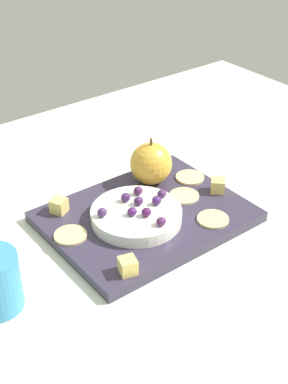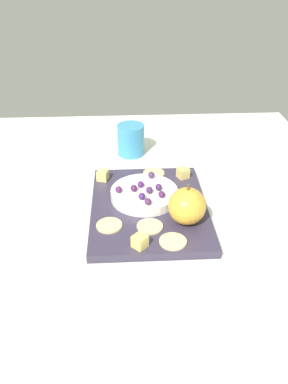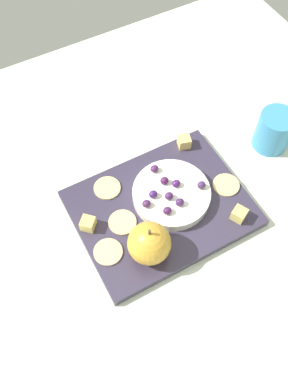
{
  "view_description": "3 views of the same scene",
  "coord_description": "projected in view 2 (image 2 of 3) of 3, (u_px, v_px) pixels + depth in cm",
  "views": [
    {
      "loc": [
        -51.65,
        -59.35,
        60.58
      ],
      "look_at": [
        -3.53,
        3.25,
        9.4
      ],
      "focal_mm": 51.47,
      "sensor_mm": 36.0,
      "label": 1
    },
    {
      "loc": [
        68.52,
        -3.44,
        55.46
      ],
      "look_at": [
        -2.04,
        0.41,
        11.17
      ],
      "focal_mm": 36.99,
      "sensor_mm": 36.0,
      "label": 2
    },
    {
      "loc": [
        17.47,
        34.6,
        76.98
      ],
      "look_at": [
        -1.55,
        -0.31,
        11.04
      ],
      "focal_mm": 38.76,
      "sensor_mm": 36.0,
      "label": 3
    }
  ],
  "objects": [
    {
      "name": "cheese_cube_1",
      "position": [
        103.0,
        175.0,
        0.97
      ],
      "size": [
        3.08,
        3.08,
        2.49
      ],
      "primitive_type": "cube",
      "rotation": [
        0.0,
        0.0,
        1.29
      ],
      "color": "#F3D16F",
      "rests_on": "platter"
    },
    {
      "name": "cracker_2",
      "position": [
        173.0,
        241.0,
        0.77
      ],
      "size": [
        5.37,
        5.37,
        0.4
      ],
      "primitive_type": "cylinder",
      "color": "#DDBA89",
      "rests_on": "platter"
    },
    {
      "name": "grape_6",
      "position": [
        119.0,
        190.0,
        0.88
      ],
      "size": [
        1.67,
        1.5,
        1.42
      ],
      "primitive_type": "ellipsoid",
      "color": "#4C2152",
      "rests_on": "serving_dish"
    },
    {
      "name": "grape_5",
      "position": [
        141.0,
        184.0,
        0.9
      ],
      "size": [
        1.67,
        1.5,
        1.38
      ],
      "primitive_type": "ellipsoid",
      "color": "#471D5E",
      "rests_on": "serving_dish"
    },
    {
      "name": "grape_2",
      "position": [
        143.0,
        196.0,
        0.86
      ],
      "size": [
        1.67,
        1.5,
        1.5
      ],
      "primitive_type": "ellipsoid",
      "color": "#401F63",
      "rests_on": "serving_dish"
    },
    {
      "name": "cracker_1",
      "position": [
        150.0,
        226.0,
        0.81
      ],
      "size": [
        5.37,
        5.37,
        0.4
      ],
      "primitive_type": "cylinder",
      "color": "#D1BD87",
      "rests_on": "platter"
    },
    {
      "name": "grape_7",
      "position": [
        149.0,
        190.0,
        0.88
      ],
      "size": [
        1.67,
        1.5,
        1.5
      ],
      "primitive_type": "ellipsoid",
      "color": "#432252",
      "rests_on": "serving_dish"
    },
    {
      "name": "serving_dish",
      "position": [
        144.0,
        194.0,
        0.9
      ],
      "size": [
        15.28,
        15.28,
        2.12
      ],
      "primitive_type": "cylinder",
      "color": "white",
      "rests_on": "platter"
    },
    {
      "name": "platter",
      "position": [
        149.0,
        208.0,
        0.88
      ],
      "size": [
        33.18,
        25.52,
        1.84
      ],
      "primitive_type": "cube",
      "color": "#342E43",
      "rests_on": "table"
    },
    {
      "name": "cracker_3",
      "position": [
        154.0,
        173.0,
        1.0
      ],
      "size": [
        5.37,
        5.37,
        0.4
      ],
      "primitive_type": "cylinder",
      "color": "#D6BA80",
      "rests_on": "platter"
    },
    {
      "name": "grape_3",
      "position": [
        162.0,
        194.0,
        0.86
      ],
      "size": [
        1.67,
        1.5,
        1.48
      ],
      "primitive_type": "ellipsoid",
      "color": "#451E4D",
      "rests_on": "serving_dish"
    },
    {
      "name": "cheese_cube_0",
      "position": [
        183.0,
        173.0,
        0.98
      ],
      "size": [
        3.35,
        3.35,
        2.49
      ],
      "primitive_type": "cube",
      "rotation": [
        0.0,
        0.0,
        0.47
      ],
      "color": "#E0C96B",
      "rests_on": "platter"
    },
    {
      "name": "grape_1",
      "position": [
        151.0,
        175.0,
        0.93
      ],
      "size": [
        1.67,
        1.5,
        1.56
      ],
      "primitive_type": "ellipsoid",
      "color": "#422855",
      "rests_on": "serving_dish"
    },
    {
      "name": "cheese_cube_2",
      "position": [
        140.0,
        242.0,
        0.75
      ],
      "size": [
        3.52,
        3.52,
        2.49
      ],
      "primitive_type": "cube",
      "rotation": [
        0.0,
        0.0,
        0.79
      ],
      "color": "#E4C969",
      "rests_on": "platter"
    },
    {
      "name": "table",
      "position": [
        143.0,
        231.0,
        0.86
      ],
      "size": [
        127.04,
        104.23,
        4.56
      ],
      "primitive_type": "cube",
      "color": "silver",
      "rests_on": "ground"
    },
    {
      "name": "grape_0",
      "position": [
        159.0,
        187.0,
        0.89
      ],
      "size": [
        1.67,
        1.5,
        1.56
      ],
      "primitive_type": "ellipsoid",
      "color": "#432156",
      "rests_on": "serving_dish"
    },
    {
      "name": "grape_4",
      "position": [
        134.0,
        188.0,
        0.88
      ],
      "size": [
        1.67,
        1.5,
        1.5
      ],
      "primitive_type": "ellipsoid",
      "color": "#4A1949",
      "rests_on": "serving_dish"
    },
    {
      "name": "cup",
      "position": [
        131.0,
        140.0,
        1.11
      ],
      "size": [
        10.77,
        7.56,
        8.72
      ],
      "color": "#3A8CC0",
      "rests_on": "table"
    },
    {
      "name": "cracker_0",
      "position": [
        109.0,
        225.0,
        0.81
      ],
      "size": [
        5.37,
        5.37,
        0.4
      ],
      "primitive_type": "cylinder",
      "color": "#DBC385",
      "rests_on": "platter"
    },
    {
      "name": "grape_8",
      "position": [
        148.0,
        202.0,
        0.84
      ],
      "size": [
        1.67,
        1.5,
        1.43
      ],
      "primitive_type": "ellipsoid",
      "color": "#472551",
      "rests_on": "serving_dish"
    },
    {
      "name": "apple_whole",
      "position": [
        187.0,
        206.0,
        0.8
      ],
      "size": [
        7.8,
        7.8,
        7.8
      ],
      "primitive_type": "sphere",
      "color": "gold",
      "rests_on": "platter"
    },
    {
      "name": "apple_stem",
      "position": [
        188.0,
        187.0,
        0.78
      ],
      "size": [
        0.5,
        0.5,
        1.2
      ],
      "primitive_type": "cylinder",
      "color": "brown",
      "rests_on": "apple_whole"
    }
  ]
}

